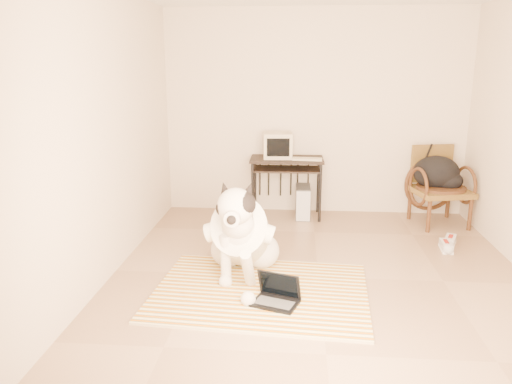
# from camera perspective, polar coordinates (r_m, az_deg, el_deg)

# --- Properties ---
(floor) EXTENTS (4.50, 4.50, 0.00)m
(floor) POSITION_cam_1_polar(r_m,az_deg,el_deg) (4.91, 7.17, -9.63)
(floor) COLOR #97785D
(floor) RESTS_ON ground
(wall_back) EXTENTS (4.50, 0.00, 4.50)m
(wall_back) POSITION_cam_1_polar(r_m,az_deg,el_deg) (6.76, 6.75, 8.95)
(wall_back) COLOR beige
(wall_back) RESTS_ON floor
(wall_front) EXTENTS (4.50, 0.00, 4.50)m
(wall_front) POSITION_cam_1_polar(r_m,az_deg,el_deg) (2.33, 10.46, -1.94)
(wall_front) COLOR beige
(wall_front) RESTS_ON floor
(wall_left) EXTENTS (0.00, 4.50, 4.50)m
(wall_left) POSITION_cam_1_polar(r_m,az_deg,el_deg) (4.85, -16.77, 6.24)
(wall_left) COLOR beige
(wall_left) RESTS_ON floor
(rug) EXTENTS (1.99, 1.57, 0.02)m
(rug) POSITION_cam_1_polar(r_m,az_deg,el_deg) (4.56, 0.53, -11.30)
(rug) COLOR #BE670D
(rug) RESTS_ON floor
(dog) EXTENTS (0.69, 1.45, 1.04)m
(dog) POSITION_cam_1_polar(r_m,az_deg,el_deg) (4.76, -1.62, -4.95)
(dog) COLOR silver
(dog) RESTS_ON rug
(laptop) EXTENTS (0.44, 0.38, 0.26)m
(laptop) POSITION_cam_1_polar(r_m,az_deg,el_deg) (4.32, 2.38, -11.74)
(laptop) COLOR black
(laptop) RESTS_ON rug
(computer_desk) EXTENTS (0.96, 0.54, 0.79)m
(computer_desk) POSITION_cam_1_polar(r_m,az_deg,el_deg) (6.55, 3.53, 2.91)
(computer_desk) COLOR black
(computer_desk) RESTS_ON floor
(crt_monitor) EXTENTS (0.39, 0.38, 0.33)m
(crt_monitor) POSITION_cam_1_polar(r_m,az_deg,el_deg) (6.54, 2.49, 5.36)
(crt_monitor) COLOR #C2B598
(crt_monitor) RESTS_ON computer_desk
(desk_keyboard) EXTENTS (0.39, 0.17, 0.02)m
(desk_keyboard) POSITION_cam_1_polar(r_m,az_deg,el_deg) (6.43, 5.89, 3.77)
(desk_keyboard) COLOR #C2B598
(desk_keyboard) RESTS_ON computer_desk
(pc_tower) EXTENTS (0.19, 0.45, 0.42)m
(pc_tower) POSITION_cam_1_polar(r_m,az_deg,el_deg) (6.65, 5.38, -1.13)
(pc_tower) COLOR #48484A
(pc_tower) RESTS_ON floor
(rattan_chair) EXTENTS (0.77, 0.75, 0.98)m
(rattan_chair) POSITION_cam_1_polar(r_m,az_deg,el_deg) (6.71, 20.15, 0.68)
(rattan_chair) COLOR brown
(rattan_chair) RESTS_ON floor
(backpack) EXTENTS (0.60, 0.47, 0.42)m
(backpack) POSITION_cam_1_polar(r_m,az_deg,el_deg) (6.68, 20.12, 1.96)
(backpack) COLOR black
(backpack) RESTS_ON rattan_chair
(sneaker_left) EXTENTS (0.14, 0.29, 0.10)m
(sneaker_left) POSITION_cam_1_polar(r_m,az_deg,el_deg) (5.89, 20.90, -5.83)
(sneaker_left) COLOR white
(sneaker_left) RESTS_ON floor
(sneaker_right) EXTENTS (0.21, 0.30, 0.10)m
(sneaker_right) POSITION_cam_1_polar(r_m,az_deg,el_deg) (6.08, 21.30, -5.25)
(sneaker_right) COLOR white
(sneaker_right) RESTS_ON floor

